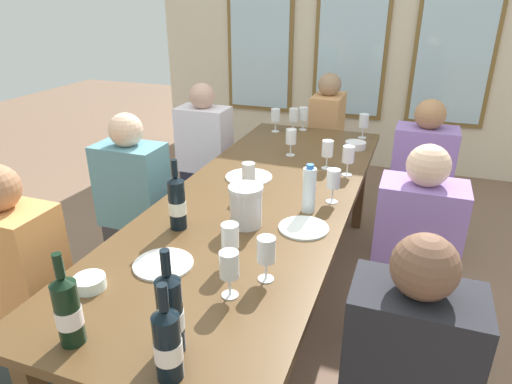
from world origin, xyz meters
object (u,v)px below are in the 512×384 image
(tasting_bowl_0, at_px, (90,283))
(wine_glass_11, at_px, (229,267))
(wine_glass_0, at_px, (230,237))
(seated_person_2, at_px, (205,159))
(wine_bottle_2, at_px, (68,310))
(dining_table, at_px, (261,206))
(wine_bottle_3, at_px, (168,343))
(metal_pitcher, at_px, (246,206))
(wine_glass_8, at_px, (303,115))
(seated_person_6, at_px, (326,142))
(water_bottle, at_px, (309,190))
(wine_bottle_0, at_px, (177,202))
(white_plate_2, at_px, (304,228))
(seated_person_5, at_px, (413,261))
(wine_glass_7, at_px, (266,252))
(wine_glass_9, at_px, (276,116))
(wine_glass_10, at_px, (291,137))
(tasting_bowl_1, at_px, (355,145))
(wine_glass_1, at_px, (348,156))
(seated_person_0, at_px, (22,293))
(white_plate_0, at_px, (163,264))
(seated_person_4, at_px, (135,210))
(wine_glass_4, at_px, (249,173))
(seated_person_3, at_px, (419,187))
(wine_glass_6, at_px, (328,149))
(white_plate_1, at_px, (249,177))
(wine_glass_3, at_px, (364,122))
(wine_bottle_1, at_px, (170,313))
(wine_glass_5, at_px, (293,116))

(tasting_bowl_0, bearing_deg, wine_glass_11, 14.90)
(wine_glass_0, distance_m, seated_person_2, 1.85)
(wine_bottle_2, bearing_deg, dining_table, 81.72)
(wine_bottle_3, bearing_deg, metal_pitcher, 97.75)
(wine_glass_8, bearing_deg, seated_person_6, 76.45)
(wine_glass_11, bearing_deg, water_bottle, 82.64)
(wine_bottle_0, bearing_deg, white_plate_2, 18.62)
(wine_bottle_3, height_order, seated_person_5, seated_person_5)
(wine_glass_0, relative_size, wine_glass_7, 1.00)
(wine_glass_8, bearing_deg, wine_glass_9, -147.64)
(wine_glass_10, bearing_deg, tasting_bowl_0, -99.67)
(tasting_bowl_1, bearing_deg, seated_person_2, -179.38)
(wine_glass_1, bearing_deg, seated_person_0, -131.59)
(metal_pitcher, height_order, wine_glass_8, metal_pitcher)
(dining_table, height_order, white_plate_2, white_plate_2)
(metal_pitcher, height_order, tasting_bowl_0, metal_pitcher)
(wine_glass_8, bearing_deg, white_plate_0, -90.97)
(seated_person_4, bearing_deg, wine_glass_4, -0.22)
(white_plate_2, distance_m, seated_person_3, 1.32)
(wine_glass_6, distance_m, seated_person_2, 1.16)
(wine_glass_9, bearing_deg, white_plate_2, -67.66)
(metal_pitcher, height_order, tasting_bowl_1, metal_pitcher)
(metal_pitcher, bearing_deg, wine_bottle_0, -155.32)
(white_plate_1, bearing_deg, wine_bottle_3, -77.73)
(wine_glass_8, xyz_separation_m, seated_person_3, (0.89, -0.34, -0.33))
(metal_pitcher, bearing_deg, tasting_bowl_0, -118.93)
(white_plate_1, bearing_deg, wine_glass_3, 63.55)
(white_plate_1, distance_m, wine_glass_4, 0.26)
(wine_bottle_2, height_order, seated_person_4, seated_person_4)
(tasting_bowl_1, distance_m, seated_person_6, 0.85)
(wine_bottle_3, relative_size, seated_person_0, 0.27)
(wine_glass_10, distance_m, seated_person_2, 0.87)
(seated_person_4, bearing_deg, wine_glass_3, 46.94)
(wine_glass_7, relative_size, wine_glass_10, 1.00)
(wine_glass_1, bearing_deg, seated_person_5, -48.82)
(wine_glass_8, height_order, seated_person_3, seated_person_3)
(white_plate_1, xyz_separation_m, wine_bottle_0, (-0.08, -0.66, 0.12))
(tasting_bowl_0, distance_m, seated_person_6, 2.69)
(wine_bottle_1, distance_m, wine_glass_3, 2.35)
(white_plate_2, bearing_deg, wine_bottle_3, -97.99)
(wine_glass_3, distance_m, wine_glass_7, 1.92)
(white_plate_1, distance_m, tasting_bowl_1, 0.89)
(dining_table, xyz_separation_m, wine_glass_4, (-0.06, -0.02, 0.19))
(white_plate_1, xyz_separation_m, seated_person_4, (-0.64, -0.21, -0.22))
(tasting_bowl_0, height_order, wine_glass_10, wine_glass_10)
(wine_glass_5, height_order, seated_person_0, seated_person_0)
(wine_bottle_2, height_order, wine_glass_10, wine_bottle_2)
(tasting_bowl_1, relative_size, seated_person_0, 0.12)
(dining_table, xyz_separation_m, seated_person_5, (0.78, -0.04, -0.15))
(white_plate_2, distance_m, tasting_bowl_0, 0.92)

